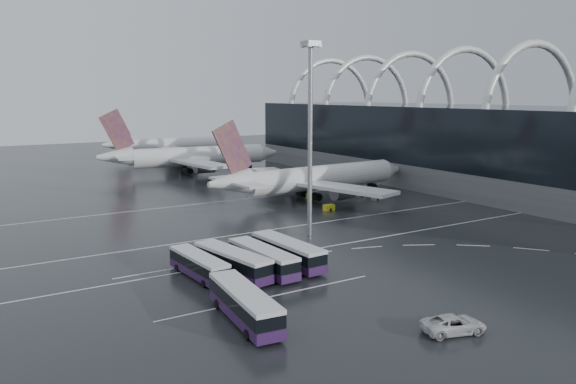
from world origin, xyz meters
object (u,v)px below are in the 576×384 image
bus_row_near_b (232,262)px  gse_cart_belly_c (329,208)px  airliner_gate_b (190,157)px  bus_row_near_c (263,258)px  floodlight_mast (310,116)px  bus_row_far_a (245,304)px  bus_row_near_d (288,252)px  van_curve_a (454,324)px  gse_cart_belly_b (360,193)px  bus_row_near_a (199,265)px  gse_cart_belly_d (376,198)px  airliner_gate_c (172,146)px  gse_cart_belly_e (311,196)px  airliner_main (312,179)px

bus_row_near_b → gse_cart_belly_c: bus_row_near_b is taller
airliner_gate_b → bus_row_near_c: size_ratio=4.07×
floodlight_mast → bus_row_far_a: bearing=-134.5°
bus_row_near_d → bus_row_far_a: 19.75m
van_curve_a → gse_cart_belly_b: size_ratio=2.85×
airliner_gate_b → gse_cart_belly_c: bearing=-81.4°
bus_row_near_a → van_curve_a: bearing=-157.0°
gse_cart_belly_d → airliner_gate_c: bearing=95.1°
airliner_gate_c → bus_row_far_a: 153.55m
airliner_gate_b → van_curve_a: 121.24m
airliner_gate_c → gse_cart_belly_e: (-1.93, -93.03, -3.95)m
bus_row_near_b → floodlight_mast: (20.20, 12.20, 17.85)m
bus_row_near_b → bus_row_far_a: (-5.45, -13.90, 0.02)m
airliner_gate_b → bus_row_near_d: size_ratio=3.91×
bus_row_near_c → gse_cart_belly_b: (46.35, 36.97, -1.19)m
gse_cart_belly_d → floodlight_mast: bearing=-148.9°
airliner_main → floodlight_mast: 35.76m
bus_row_near_d → gse_cart_belly_e: size_ratio=6.57×
airliner_main → bus_row_near_b: 54.88m
gse_cart_belly_b → gse_cart_belly_e: bearing=164.6°
gse_cart_belly_c → airliner_main: bearing=71.0°
bus_row_near_b → bus_row_far_a: bearing=149.6°
floodlight_mast → airliner_gate_c: bearing=80.2°
bus_row_far_a → gse_cart_belly_d: 70.89m
airliner_gate_c → van_curve_a: 162.69m
airliner_gate_c → gse_cart_belly_c: (-6.28, -105.79, -3.93)m
bus_row_near_b → gse_cart_belly_c: 43.74m
airliner_gate_b → gse_cart_belly_e: 53.31m
gse_cart_belly_e → airliner_gate_b: bearing=98.2°
bus_row_near_c → floodlight_mast: 27.30m
bus_row_far_a → van_curve_a: (16.06, -13.45, -0.96)m
bus_row_far_a → gse_cart_belly_e: 69.43m
gse_cart_belly_c → floodlight_mast: bearing=-135.0°
bus_row_near_c → gse_cart_belly_b: size_ratio=5.95×
bus_row_near_c → gse_cart_belly_e: bearing=-43.5°
airliner_main → bus_row_near_d: 49.16m
gse_cart_belly_c → gse_cart_belly_e: gse_cart_belly_c is taller
bus_row_near_d → van_curve_a: bearing=-178.4°
bus_row_near_d → gse_cart_belly_e: bus_row_near_d is taller
airliner_gate_c → gse_cart_belly_d: size_ratio=26.95×
gse_cart_belly_c → gse_cart_belly_e: 13.48m
bus_row_far_a → gse_cart_belly_d: size_ratio=7.39×
bus_row_near_c → bus_row_near_d: (4.35, 0.84, 0.07)m
bus_row_far_a → gse_cart_belly_e: bus_row_far_a is taller
van_curve_a → floodlight_mast: (9.60, 39.55, 18.79)m
airliner_gate_b → gse_cart_belly_b: bearing=-65.3°
airliner_main → bus_row_near_a: size_ratio=4.38×
bus_row_near_a → gse_cart_belly_e: 57.19m
bus_row_near_a → gse_cart_belly_d: 61.06m
bus_row_near_a → bus_row_near_b: bus_row_near_b is taller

